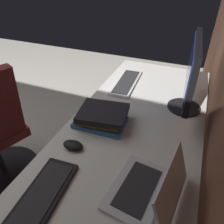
# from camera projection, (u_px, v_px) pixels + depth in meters

# --- Properties ---
(desk) EXTENTS (2.19, 0.73, 0.73)m
(desk) POSITION_uv_depth(u_px,v_px,m) (121.00, 160.00, 1.07)
(desk) COLOR white
(desk) RESTS_ON ground
(monitor_primary) EXTENTS (0.54, 0.20, 0.42)m
(monitor_primary) POSITION_uv_depth(u_px,v_px,m) (192.00, 72.00, 1.20)
(monitor_primary) COLOR black
(monitor_primary) RESTS_ON desk
(laptop_leftmost) EXTENTS (0.33, 0.29, 0.19)m
(laptop_leftmost) POSITION_uv_depth(u_px,v_px,m) (151.00, 188.00, 0.82)
(laptop_leftmost) COLOR silver
(laptop_leftmost) RESTS_ON desk
(keyboard_main) EXTENTS (0.43, 0.17, 0.02)m
(keyboard_main) POSITION_uv_depth(u_px,v_px,m) (37.00, 203.00, 0.81)
(keyboard_main) COLOR black
(keyboard_main) RESTS_ON desk
(keyboard_spare) EXTENTS (0.43, 0.16, 0.02)m
(keyboard_spare) POSITION_uv_depth(u_px,v_px,m) (126.00, 82.00, 1.59)
(keyboard_spare) COLOR silver
(keyboard_spare) RESTS_ON desk
(mouse_main) EXTENTS (0.06, 0.10, 0.03)m
(mouse_main) POSITION_uv_depth(u_px,v_px,m) (73.00, 145.00, 1.05)
(mouse_main) COLOR black
(mouse_main) RESTS_ON desk
(book_stack_near) EXTENTS (0.25, 0.30, 0.09)m
(book_stack_near) POSITION_uv_depth(u_px,v_px,m) (101.00, 117.00, 1.19)
(book_stack_near) COLOR #38669E
(book_stack_near) RESTS_ON desk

